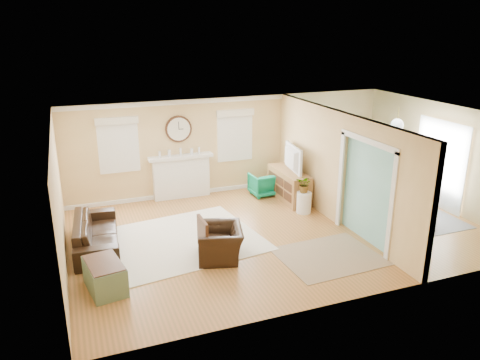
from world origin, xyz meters
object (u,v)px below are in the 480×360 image
at_px(dining_table, 386,200).
at_px(green_chair, 263,184).
at_px(sofa, 96,233).
at_px(credenza, 289,185).
at_px(eames_chair, 220,242).

bearing_deg(dining_table, green_chair, 44.34).
xyz_separation_m(sofa, credenza, (4.98, 1.13, 0.08)).
height_order(sofa, eames_chair, eames_chair).
height_order(credenza, dining_table, credenza).
height_order(eames_chair, credenza, credenza).
distance_m(green_chair, dining_table, 3.21).
distance_m(eames_chair, dining_table, 4.71).
distance_m(green_chair, credenza, 0.76).
bearing_deg(green_chair, sofa, 18.22).
xyz_separation_m(green_chair, credenza, (0.49, -0.56, 0.10)).
xyz_separation_m(credenza, dining_table, (1.90, -1.57, -0.10)).
bearing_deg(sofa, green_chair, -65.13).
relative_size(green_chair, dining_table, 0.39).
height_order(sofa, green_chair, sofa).
height_order(green_chair, dining_table, green_chair).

